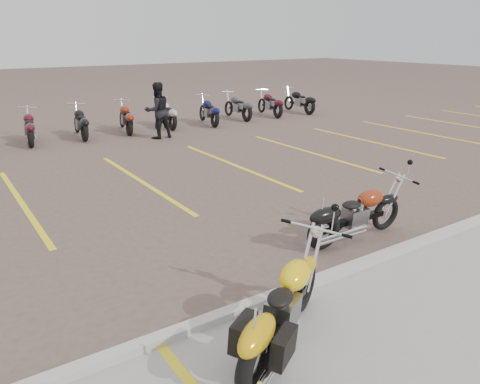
# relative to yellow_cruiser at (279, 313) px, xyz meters

# --- Properties ---
(ground) EXTENTS (100.00, 100.00, 0.00)m
(ground) POSITION_rel_yellow_cruiser_xyz_m (1.20, 2.81, -0.46)
(ground) COLOR brown
(ground) RESTS_ON ground
(curb) EXTENTS (60.00, 0.18, 0.12)m
(curb) POSITION_rel_yellow_cruiser_xyz_m (1.20, 0.81, -0.40)
(curb) COLOR #ADAAA3
(curb) RESTS_ON ground
(parking_stripes) EXTENTS (38.00, 5.50, 0.01)m
(parking_stripes) POSITION_rel_yellow_cruiser_xyz_m (1.20, 6.81, -0.45)
(parking_stripes) COLOR yellow
(parking_stripes) RESTS_ON ground
(yellow_cruiser) EXTENTS (1.99, 1.26, 0.92)m
(yellow_cruiser) POSITION_rel_yellow_cruiser_xyz_m (0.00, 0.00, 0.00)
(yellow_cruiser) COLOR black
(yellow_cruiser) RESTS_ON ground
(flame_cruiser) EXTENTS (2.11, 0.32, 0.87)m
(flame_cruiser) POSITION_rel_yellow_cruiser_xyz_m (2.88, 1.62, -0.03)
(flame_cruiser) COLOR black
(flame_cruiser) RESTS_ON ground
(person_b) EXTENTS (0.96, 0.77, 1.89)m
(person_b) POSITION_rel_yellow_cruiser_xyz_m (3.68, 11.27, 0.49)
(person_b) COLOR black
(person_b) RESTS_ON ground
(bg_bike_row) EXTENTS (20.74, 2.07, 1.10)m
(bg_bike_row) POSITION_rel_yellow_cruiser_xyz_m (1.48, 12.79, 0.09)
(bg_bike_row) COLOR black
(bg_bike_row) RESTS_ON ground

